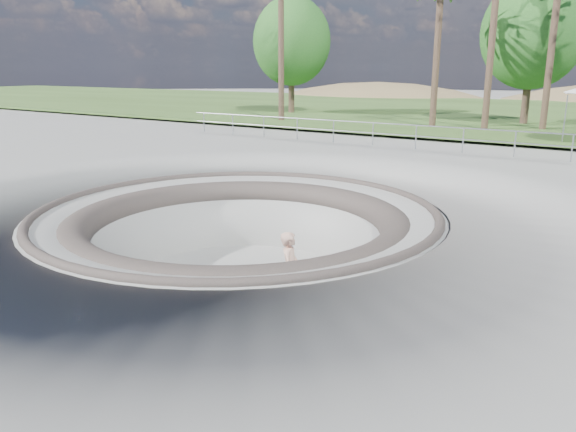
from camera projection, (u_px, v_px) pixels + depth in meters
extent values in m
plane|color=gray|center=(238.00, 211.00, 14.28)|extent=(180.00, 180.00, 0.00)
torus|color=gray|center=(239.00, 284.00, 14.79)|extent=(14.00, 14.00, 4.00)
cylinder|color=gray|center=(239.00, 282.00, 14.78)|extent=(6.60, 6.60, 0.10)
torus|color=#4B413C|center=(238.00, 211.00, 14.28)|extent=(10.24, 10.24, 0.24)
torus|color=#4B413C|center=(238.00, 228.00, 14.40)|extent=(8.91, 8.91, 0.81)
cube|color=#365020|center=(527.00, 114.00, 41.48)|extent=(180.00, 36.00, 0.12)
ellipsoid|color=olive|center=(375.00, 148.00, 71.90)|extent=(50.40, 36.00, 23.40)
cylinder|color=#909398|center=(417.00, 125.00, 23.60)|extent=(25.00, 0.05, 0.05)
cylinder|color=#909398|center=(416.00, 136.00, 23.72)|extent=(25.00, 0.05, 0.05)
cube|color=olive|center=(290.00, 309.00, 12.86)|extent=(0.81, 0.39, 0.02)
cylinder|color=#A5A4A9|center=(290.00, 310.00, 12.87)|extent=(0.07, 0.17, 0.03)
cylinder|color=#A5A4A9|center=(290.00, 310.00, 12.87)|extent=(0.07, 0.17, 0.03)
cylinder|color=white|center=(290.00, 310.00, 12.87)|extent=(0.07, 0.04, 0.06)
cylinder|color=white|center=(290.00, 310.00, 12.87)|extent=(0.07, 0.04, 0.06)
cylinder|color=white|center=(290.00, 310.00, 12.87)|extent=(0.07, 0.04, 0.06)
cylinder|color=white|center=(290.00, 310.00, 12.87)|extent=(0.07, 0.04, 0.06)
imported|color=tan|center=(290.00, 271.00, 12.62)|extent=(0.66, 0.78, 1.82)
cylinder|color=#909398|center=(572.00, 120.00, 24.47)|extent=(0.06, 0.06, 2.08)
cylinder|color=brown|center=(281.00, 40.00, 34.68)|extent=(0.36, 0.36, 10.01)
cylinder|color=brown|center=(437.00, 55.00, 30.96)|extent=(0.36, 0.36, 8.04)
cylinder|color=brown|center=(493.00, 26.00, 29.35)|extent=(0.36, 0.36, 10.96)
cylinder|color=brown|center=(551.00, 53.00, 29.56)|extent=(0.36, 0.36, 8.15)
cylinder|color=brown|center=(291.00, 81.00, 41.36)|extent=(0.44, 0.44, 4.85)
ellipsoid|color=#235E20|center=(291.00, 41.00, 40.65)|extent=(5.79, 5.26, 6.32)
cylinder|color=brown|center=(528.00, 83.00, 33.10)|extent=(0.44, 0.44, 4.93)
ellipsoid|color=#235E20|center=(533.00, 33.00, 32.38)|extent=(5.89, 5.36, 6.43)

